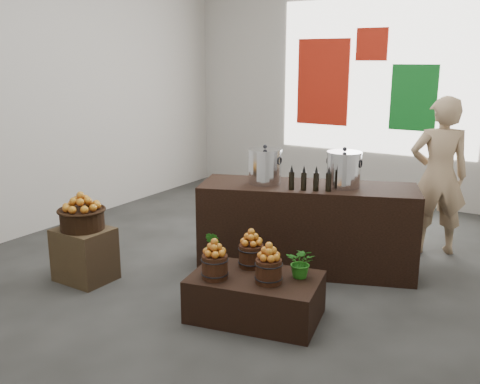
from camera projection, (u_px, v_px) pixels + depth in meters
The scene contains 23 objects.
ground at pixel (247, 262), 6.17m from camera, with size 7.00×7.00×0.00m, color #3C3C39.
back_wall at pixel (359, 77), 8.57m from camera, with size 6.00×0.04×4.00m, color #AFAAA1.
back_opening at pixel (376, 77), 8.41m from camera, with size 3.20×0.02×2.40m, color white.
deco_red_left at pixel (323, 82), 8.88m from camera, with size 0.90×0.04×1.40m, color #B11D0D.
deco_green_right at pixel (414, 98), 8.17m from camera, with size 0.70×0.04×1.00m, color #106B20.
deco_red_upper at pixel (372, 44), 8.33m from camera, with size 0.50×0.04×0.50m, color #B11D0D.
crate at pixel (85, 254), 5.62m from camera, with size 0.56×0.46×0.56m, color brown.
wicker_basket at pixel (82, 219), 5.53m from camera, with size 0.45×0.45×0.20m, color black.
apples_in_basket at pixel (81, 201), 5.48m from camera, with size 0.35×0.35×0.19m, color maroon, non-canonical shape.
display_table at pixel (255, 297), 4.81m from camera, with size 1.14×0.70×0.40m, color black.
apple_bucket_front_left at pixel (215, 267), 4.70m from camera, with size 0.23×0.23×0.21m, color #3C1910.
apples_in_bucket_front_left at pixel (215, 247), 4.66m from camera, with size 0.17×0.17×0.15m, color maroon, non-canonical shape.
apple_bucket_front_right at pixel (269, 271), 4.61m from camera, with size 0.23×0.23×0.21m, color #3C1910.
apples_in_bucket_front_right at pixel (269, 251), 4.56m from camera, with size 0.17×0.17×0.15m, color maroon, non-canonical shape.
apple_bucket_rear at pixel (251, 256), 4.97m from camera, with size 0.23×0.23×0.21m, color #3C1910.
apples_in_bucket_rear at pixel (251, 237), 4.92m from camera, with size 0.17×0.17×0.15m, color maroon, non-canonical shape.
herb_garnish_right at pixel (302, 262), 4.71m from camera, with size 0.26×0.22×0.29m, color #1E6715.
herb_garnish_left at pixel (213, 247), 5.07m from camera, with size 0.17×0.13×0.30m, color #1E6715.
counter at pixel (307, 227), 5.89m from camera, with size 2.33×0.74×0.95m, color black.
stock_pot_left at pixel (265, 167), 5.82m from camera, with size 0.36×0.36×0.36m, color silver.
stock_pot_center at pixel (344, 170), 5.66m from camera, with size 0.36×0.36×0.36m, color silver.
oil_cruets at pixel (307, 178), 5.52m from camera, with size 0.34×0.06×0.26m, color black, non-canonical shape.
shopper at pixel (438, 176), 6.28m from camera, with size 0.68×0.45×1.88m, color tan.
Camera 1 is at (2.96, -4.97, 2.28)m, focal length 40.00 mm.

